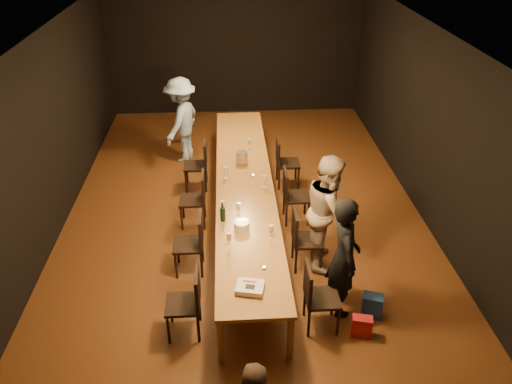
{
  "coord_description": "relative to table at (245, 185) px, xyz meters",
  "views": [
    {
      "loc": [
        -0.25,
        -6.93,
        4.69
      ],
      "look_at": [
        0.14,
        -0.73,
        1.0
      ],
      "focal_mm": 35.0,
      "sensor_mm": 36.0,
      "label": 1
    }
  ],
  "objects": [
    {
      "name": "ground",
      "position": [
        0.0,
        0.0,
        -0.7
      ],
      "size": [
        10.0,
        10.0,
        0.0
      ],
      "primitive_type": "plane",
      "color": "#462111",
      "rests_on": "ground"
    },
    {
      "name": "room_shell",
      "position": [
        0.0,
        0.0,
        1.38
      ],
      "size": [
        6.04,
        10.04,
        3.02
      ],
      "color": "black",
      "rests_on": "ground"
    },
    {
      "name": "table",
      "position": [
        0.0,
        0.0,
        0.0
      ],
      "size": [
        0.9,
        6.0,
        0.75
      ],
      "color": "brown",
      "rests_on": "ground"
    },
    {
      "name": "chair_right_0",
      "position": [
        0.85,
        -2.4,
        -0.24
      ],
      "size": [
        0.42,
        0.42,
        0.93
      ],
      "primitive_type": null,
      "rotation": [
        0.0,
        0.0,
        -1.57
      ],
      "color": "black",
      "rests_on": "ground"
    },
    {
      "name": "chair_right_1",
      "position": [
        0.85,
        -1.2,
        -0.24
      ],
      "size": [
        0.42,
        0.42,
        0.93
      ],
      "primitive_type": null,
      "rotation": [
        0.0,
        0.0,
        -1.57
      ],
      "color": "black",
      "rests_on": "ground"
    },
    {
      "name": "chair_right_2",
      "position": [
        0.85,
        0.0,
        -0.24
      ],
      "size": [
        0.42,
        0.42,
        0.93
      ],
      "primitive_type": null,
      "rotation": [
        0.0,
        0.0,
        -1.57
      ],
      "color": "black",
      "rests_on": "ground"
    },
    {
      "name": "chair_right_3",
      "position": [
        0.85,
        1.2,
        -0.24
      ],
      "size": [
        0.42,
        0.42,
        0.93
      ],
      "primitive_type": null,
      "rotation": [
        0.0,
        0.0,
        -1.57
      ],
      "color": "black",
      "rests_on": "ground"
    },
    {
      "name": "chair_left_0",
      "position": [
        -0.85,
        -2.4,
        -0.24
      ],
      "size": [
        0.42,
        0.42,
        0.93
      ],
      "primitive_type": null,
      "rotation": [
        0.0,
        0.0,
        1.57
      ],
      "color": "black",
      "rests_on": "ground"
    },
    {
      "name": "chair_left_1",
      "position": [
        -0.85,
        -1.2,
        -0.24
      ],
      "size": [
        0.42,
        0.42,
        0.93
      ],
      "primitive_type": null,
      "rotation": [
        0.0,
        0.0,
        1.57
      ],
      "color": "black",
      "rests_on": "ground"
    },
    {
      "name": "chair_left_2",
      "position": [
        -0.85,
        0.0,
        -0.24
      ],
      "size": [
        0.42,
        0.42,
        0.93
      ],
      "primitive_type": null,
      "rotation": [
        0.0,
        0.0,
        1.57
      ],
      "color": "black",
      "rests_on": "ground"
    },
    {
      "name": "chair_left_3",
      "position": [
        -0.85,
        1.2,
        -0.24
      ],
      "size": [
        0.42,
        0.42,
        0.93
      ],
      "primitive_type": null,
      "rotation": [
        0.0,
        0.0,
        1.57
      ],
      "color": "black",
      "rests_on": "ground"
    },
    {
      "name": "woman_birthday",
      "position": [
        1.15,
        -2.09,
        0.13
      ],
      "size": [
        0.42,
        0.62,
        1.67
      ],
      "primitive_type": "imported",
      "rotation": [
        0.0,
        0.0,
        1.6
      ],
      "color": "black",
      "rests_on": "ground"
    },
    {
      "name": "woman_tan",
      "position": [
        1.15,
        -1.08,
        0.16
      ],
      "size": [
        0.77,
        0.92,
        1.72
      ],
      "primitive_type": "imported",
      "rotation": [
        0.0,
        0.0,
        1.42
      ],
      "color": "#CCB099",
      "rests_on": "ground"
    },
    {
      "name": "man_blue",
      "position": [
        -1.15,
        2.37,
        0.16
      ],
      "size": [
        1.01,
        1.27,
        1.72
      ],
      "primitive_type": "imported",
      "rotation": [
        0.0,
        0.0,
        -1.96
      ],
      "color": "#84A0CC",
      "rests_on": "ground"
    },
    {
      "name": "gift_bag_red",
      "position": [
        1.32,
        -2.6,
        -0.56
      ],
      "size": [
        0.27,
        0.19,
        0.29
      ],
      "primitive_type": "cube",
      "rotation": [
        0.0,
        0.0,
        -0.24
      ],
      "color": "red",
      "rests_on": "ground"
    },
    {
      "name": "gift_bag_blue",
      "position": [
        1.54,
        -2.27,
        -0.54
      ],
      "size": [
        0.3,
        0.25,
        0.33
      ],
      "primitive_type": "cube",
      "rotation": [
        0.0,
        0.0,
        -0.34
      ],
      "color": "#254FA2",
      "rests_on": "ground"
    },
    {
      "name": "birthday_cake",
      "position": [
        -0.04,
        -2.53,
        0.08
      ],
      "size": [
        0.37,
        0.32,
        0.08
      ],
      "rotation": [
        0.0,
        0.0,
        -0.22
      ],
      "color": "white",
      "rests_on": "table"
    },
    {
      "name": "plate_stack",
      "position": [
        -0.09,
        -1.29,
        0.11
      ],
      "size": [
        0.26,
        0.26,
        0.12
      ],
      "primitive_type": "cylinder",
      "rotation": [
        0.0,
        0.0,
        -0.23
      ],
      "color": "silver",
      "rests_on": "table"
    },
    {
      "name": "champagne_bottle",
      "position": [
        -0.35,
        -1.06,
        0.21
      ],
      "size": [
        0.1,
        0.1,
        0.32
      ],
      "primitive_type": null,
      "rotation": [
        0.0,
        0.0,
        -0.38
      ],
      "color": "black",
      "rests_on": "table"
    },
    {
      "name": "ice_bucket",
      "position": [
        -0.02,
        0.67,
        0.16
      ],
      "size": [
        0.2,
        0.2,
        0.22
      ],
      "primitive_type": "cylinder",
      "rotation": [
        0.0,
        0.0,
        -0.02
      ],
      "color": "#A6A6AA",
      "rests_on": "table"
    },
    {
      "name": "wineglass_0",
      "position": [
        -0.27,
        -1.67,
        0.15
      ],
      "size": [
        0.06,
        0.06,
        0.21
      ],
      "primitive_type": null,
      "color": "beige",
      "rests_on": "table"
    },
    {
      "name": "wineglass_1",
      "position": [
        0.29,
        -1.53,
        0.15
      ],
      "size": [
        0.06,
        0.06,
        0.21
      ],
      "primitive_type": null,
      "color": "beige",
      "rests_on": "table"
    },
    {
      "name": "wineglass_2",
      "position": [
        -0.13,
        -0.95,
        0.15
      ],
      "size": [
        0.06,
        0.06,
        0.21
      ],
      "primitive_type": null,
      "color": "silver",
      "rests_on": "table"
    },
    {
      "name": "wineglass_3",
      "position": [
        0.3,
        -0.17,
        0.15
      ],
      "size": [
        0.06,
        0.06,
        0.21
      ],
      "primitive_type": null,
      "color": "beige",
      "rests_on": "table"
    },
    {
      "name": "wineglass_4",
      "position": [
        -0.29,
        0.16,
        0.15
      ],
      "size": [
        0.06,
        0.06,
        0.21
      ],
      "primitive_type": null,
      "color": "silver",
      "rests_on": "table"
    },
    {
      "name": "wineglass_5",
      "position": [
        0.13,
        1.23,
        0.15
      ],
      "size": [
        0.06,
        0.06,
        0.21
      ],
      "primitive_type": null,
      "color": "silver",
      "rests_on": "table"
    },
    {
      "name": "tealight_near",
      "position": [
        0.15,
        -2.16,
        0.06
      ],
      "size": [
        0.05,
        0.05,
        0.03
      ],
      "primitive_type": "cylinder",
      "color": "#B2B7B2",
      "rests_on": "table"
    },
    {
      "name": "tealight_mid",
      "position": [
        0.15,
        0.19,
        0.06
      ],
      "size": [
        0.05,
        0.05,
        0.03
      ],
      "primitive_type": "cylinder",
      "color": "#B2B7B2",
      "rests_on": "table"
    },
    {
      "name": "tealight_far",
      "position": [
        0.15,
        1.59,
        0.06
      ],
      "size": [
        0.05,
        0.05,
        0.03
      ],
      "primitive_type": "cylinder",
      "color": "#B2B7B2",
      "rests_on": "table"
    }
  ]
}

